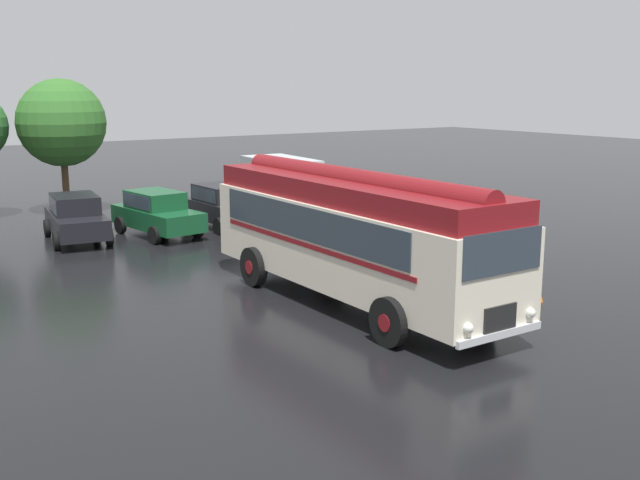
{
  "coord_description": "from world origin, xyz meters",
  "views": [
    {
      "loc": [
        -11.38,
        -14.19,
        5.53
      ],
      "look_at": [
        -0.31,
        2.29,
        1.4
      ],
      "focal_mm": 42.0,
      "sensor_mm": 36.0,
      "label": 1
    }
  ],
  "objects_px": {
    "car_mid_left": "(157,213)",
    "traffic_cone": "(537,291)",
    "car_near_left": "(76,218)",
    "vintage_bus": "(353,231)",
    "box_van": "(289,187)",
    "car_mid_right": "(222,206)"
  },
  "relations": [
    {
      "from": "car_mid_left",
      "to": "traffic_cone",
      "type": "xyz_separation_m",
      "value": [
        4.85,
        -13.77,
        -0.57
      ]
    },
    {
      "from": "car_mid_left",
      "to": "box_van",
      "type": "distance_m",
      "value": 5.92
    },
    {
      "from": "car_near_left",
      "to": "box_van",
      "type": "xyz_separation_m",
      "value": [
        8.69,
        -0.45,
        0.52
      ]
    },
    {
      "from": "car_mid_right",
      "to": "traffic_cone",
      "type": "xyz_separation_m",
      "value": [
        2.05,
        -13.99,
        -0.57
      ]
    },
    {
      "from": "car_mid_right",
      "to": "box_van",
      "type": "xyz_separation_m",
      "value": [
        3.1,
        0.0,
        0.52
      ]
    },
    {
      "from": "vintage_bus",
      "to": "traffic_cone",
      "type": "relative_size",
      "value": 18.44
    },
    {
      "from": "box_van",
      "to": "car_near_left",
      "type": "bearing_deg",
      "value": 177.05
    },
    {
      "from": "car_near_left",
      "to": "vintage_bus",
      "type": "bearing_deg",
      "value": -73.16
    },
    {
      "from": "vintage_bus",
      "to": "car_mid_left",
      "type": "distance_m",
      "value": 11.29
    },
    {
      "from": "vintage_bus",
      "to": "car_mid_left",
      "type": "xyz_separation_m",
      "value": [
        -0.8,
        11.21,
        -1.05
      ]
    },
    {
      "from": "car_mid_left",
      "to": "traffic_cone",
      "type": "distance_m",
      "value": 14.61
    },
    {
      "from": "vintage_bus",
      "to": "car_near_left",
      "type": "xyz_separation_m",
      "value": [
        -3.6,
        11.88,
        -1.05
      ]
    },
    {
      "from": "vintage_bus",
      "to": "car_near_left",
      "type": "relative_size",
      "value": 2.31
    },
    {
      "from": "traffic_cone",
      "to": "box_van",
      "type": "bearing_deg",
      "value": 85.74
    },
    {
      "from": "vintage_bus",
      "to": "box_van",
      "type": "bearing_deg",
      "value": 65.98
    },
    {
      "from": "car_mid_right",
      "to": "box_van",
      "type": "distance_m",
      "value": 3.14
    },
    {
      "from": "box_van",
      "to": "traffic_cone",
      "type": "bearing_deg",
      "value": -94.26
    },
    {
      "from": "car_near_left",
      "to": "box_van",
      "type": "height_order",
      "value": "box_van"
    },
    {
      "from": "vintage_bus",
      "to": "car_mid_right",
      "type": "height_order",
      "value": "vintage_bus"
    },
    {
      "from": "car_mid_right",
      "to": "box_van",
      "type": "relative_size",
      "value": 0.72
    },
    {
      "from": "traffic_cone",
      "to": "car_mid_left",
      "type": "bearing_deg",
      "value": 109.42
    },
    {
      "from": "vintage_bus",
      "to": "car_mid_right",
      "type": "bearing_deg",
      "value": 80.07
    }
  ]
}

